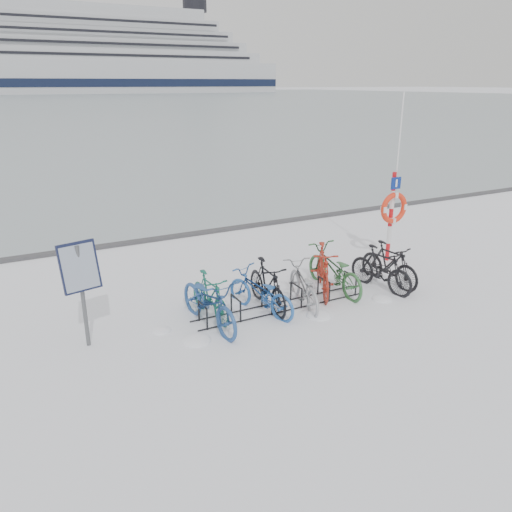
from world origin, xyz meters
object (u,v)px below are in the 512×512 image
cruise_ferry (105,60)px  bike_rack (282,300)px  info_board (80,273)px  lifebuoy_station (393,208)px

cruise_ferry → bike_rack: bearing=-100.9°
bike_rack → info_board: bearing=177.1°
info_board → lifebuoy_station: (8.03, 1.03, 0.03)m
info_board → lifebuoy_station: bearing=-5.6°
bike_rack → cruise_ferry: cruise_ferry is taller
lifebuoy_station → cruise_ferry: 236.59m
lifebuoy_station → bike_rack: bearing=-163.2°
bike_rack → cruise_ferry: (45.23, 233.87, 13.81)m
lifebuoy_station → info_board: bearing=-172.7°
info_board → bike_rack: bearing=-15.8°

